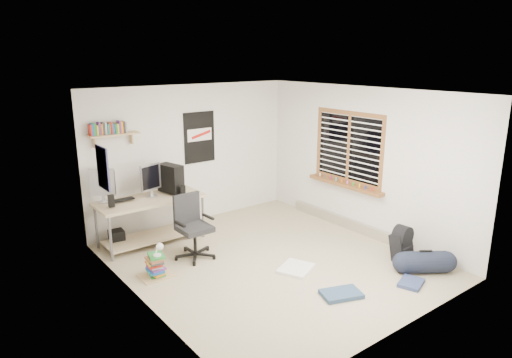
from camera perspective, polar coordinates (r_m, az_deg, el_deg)
floor at (r=6.95m, az=1.81°, el=-10.24°), size 4.00×4.50×0.01m
ceiling at (r=6.30m, az=2.00°, el=10.86°), size 4.00×4.50×0.01m
back_wall at (r=8.33m, az=-7.98°, el=3.05°), size 4.00×0.01×2.50m
left_wall at (r=5.52m, az=-14.46°, el=-3.57°), size 0.01×4.50×2.50m
right_wall at (r=7.90m, az=13.23°, el=2.13°), size 0.01×4.50×2.50m
desk at (r=7.66m, az=-12.96°, el=-5.17°), size 1.81×1.03×0.78m
monitor_left at (r=7.47m, az=-18.62°, el=-1.06°), size 0.38×0.30×0.43m
monitor_right at (r=7.57m, az=-13.00°, el=-0.45°), size 0.40×0.20×0.43m
pc_tower at (r=7.69m, az=-10.62°, el=0.09°), size 0.31×0.48×0.47m
keyboard at (r=7.48m, az=-16.42°, el=-2.51°), size 0.38×0.13×0.02m
speaker_left at (r=7.20m, az=-17.65°, el=-2.62°), size 0.11×0.11×0.18m
speaker_right at (r=7.50m, az=-9.15°, el=-1.43°), size 0.11×0.11×0.17m
office_chair at (r=6.94m, az=-7.70°, el=-5.97°), size 0.66×0.66×0.98m
wall_shelf at (r=7.53m, az=-17.35°, el=5.33°), size 0.80×0.22×0.24m
poster_back_wall at (r=8.32m, az=-7.07°, el=5.18°), size 0.62×0.03×0.92m
poster_left_wall at (r=6.54m, az=-18.63°, el=1.31°), size 0.02×0.42×0.60m
window at (r=8.01m, az=11.42°, el=3.87°), size 0.10×1.50×1.26m
baseboard_heater at (r=8.38m, az=10.96°, el=-5.28°), size 0.08×2.50×0.18m
backpack at (r=7.26m, az=17.73°, el=-8.10°), size 0.34×0.28×0.43m
duffel_bag at (r=6.97m, az=20.31°, el=-9.85°), size 0.44×0.44×0.62m
tshirt at (r=6.70m, az=5.00°, el=-11.08°), size 0.62×0.59×0.04m
jeans_a at (r=6.11m, az=10.60°, el=-13.93°), size 0.58×0.47×0.05m
jeans_b at (r=6.62m, az=18.81°, el=-12.18°), size 0.45×0.39×0.05m
book_stack at (r=6.59m, az=-12.40°, el=-10.61°), size 0.57×0.51×0.32m
desk_lamp at (r=6.49m, az=-12.28°, el=-8.81°), size 0.14×0.20×0.19m
subwoofer at (r=7.74m, az=-17.01°, el=-7.05°), size 0.24×0.24×0.25m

